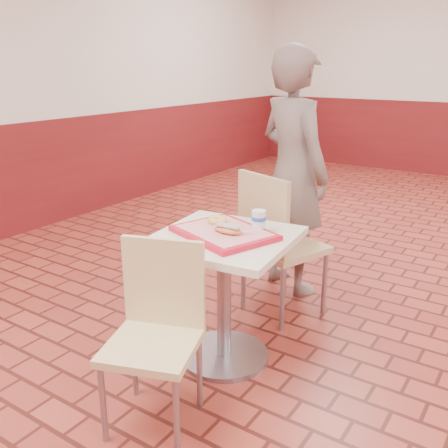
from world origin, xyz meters
The scene contains 8 objects.
main_table centered at (-1.26, -0.53, 0.47)m, with size 0.66×0.66×0.70m.
chair_main_front centered at (-1.25, -1.05, 0.45)m, with size 0.47×0.47×0.80m.
chair_main_back centered at (-1.27, 0.06, 0.51)m, with size 0.54×0.54×0.91m.
customer centered at (-1.38, 0.49, 0.82)m, with size 0.60×0.39×1.63m, color #6F5E56.
serving_tray centered at (-1.26, -0.53, 0.71)m, with size 0.47×0.36×0.03m.
ring_donut centered at (-1.35, -0.45, 0.74)m, with size 0.10×0.10×0.03m, color #D8BC4E.
long_john_donut centered at (-1.21, -0.56, 0.75)m, with size 0.15×0.07×0.04m.
paper_cup centered at (-1.13, -0.40, 0.77)m, with size 0.07×0.07×0.09m.
Camera 1 is at (0.04, -2.47, 1.52)m, focal length 40.00 mm.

